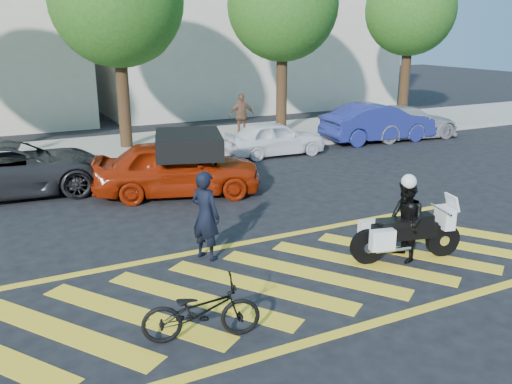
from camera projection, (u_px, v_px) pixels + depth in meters
name	position (u px, v px, depth m)	size (l,w,h in m)	color
ground	(289.00, 279.00, 9.71)	(90.00, 90.00, 0.00)	black
sidewalk	(127.00, 148.00, 19.96)	(60.00, 5.00, 0.15)	#9E998E
crosswalk	(287.00, 279.00, 9.69)	(12.33, 4.00, 0.01)	yellow
building_right	(243.00, 6.00, 29.94)	(16.00, 8.00, 11.00)	beige
tree_center	(120.00, 4.00, 18.61)	(4.60, 4.60, 7.56)	black
tree_right	(285.00, 9.00, 21.41)	(4.40, 4.40, 7.41)	black
tree_far_right	(411.00, 14.00, 24.21)	(4.00, 4.00, 7.10)	black
officer_bike	(206.00, 216.00, 10.36)	(0.64, 0.42, 1.76)	black
bicycle	(201.00, 311.00, 7.73)	(0.59, 1.71, 0.90)	black
police_motorcycle	(405.00, 233.00, 10.39)	(2.23, 0.96, 1.00)	black
officer_moto	(405.00, 221.00, 10.30)	(0.77, 0.60, 1.59)	black
red_convertible	(178.00, 168.00, 14.43)	(1.77, 4.41, 1.50)	#901E06
parked_mid_left	(14.00, 169.00, 14.47)	(2.39, 5.18, 1.44)	black
parked_mid_right	(275.00, 138.00, 19.03)	(1.43, 3.55, 1.21)	white
parked_right	(378.00, 122.00, 21.35)	(1.59, 4.55, 1.50)	navy
parked_far_right	(405.00, 122.00, 21.96)	(1.86, 4.58, 1.33)	#93959A
pedestrian_right	(242.00, 116.00, 21.32)	(1.02, 0.42, 1.74)	brown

